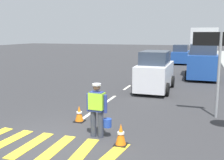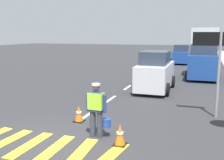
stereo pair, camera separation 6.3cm
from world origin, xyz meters
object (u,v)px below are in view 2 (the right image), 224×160
(road_worker, at_px, (97,108))
(traffic_cone_near, at_px, (120,135))
(traffic_cone_far, at_px, (79,114))
(car_outgoing_far, at_px, (182,55))
(lane_direction_sign, at_px, (213,54))
(car_outgoing_ahead, at_px, (155,72))
(delivery_truck, at_px, (204,55))

(road_worker, height_order, traffic_cone_near, road_worker)
(traffic_cone_far, xyz_separation_m, car_outgoing_far, (1.87, 21.06, 0.63))
(traffic_cone_near, relative_size, traffic_cone_far, 1.08)
(lane_direction_sign, distance_m, traffic_cone_far, 5.38)
(traffic_cone_far, bearing_deg, car_outgoing_ahead, 75.36)
(road_worker, height_order, car_outgoing_ahead, car_outgoing_ahead)
(road_worker, xyz_separation_m, traffic_cone_far, (-1.18, 1.16, -0.64))
(road_worker, distance_m, traffic_cone_near, 1.12)
(road_worker, xyz_separation_m, car_outgoing_far, (0.70, 22.21, -0.01))
(traffic_cone_far, bearing_deg, car_outgoing_far, 84.91)
(traffic_cone_far, distance_m, car_outgoing_ahead, 6.56)
(delivery_truck, relative_size, car_outgoing_far, 1.10)
(delivery_truck, bearing_deg, traffic_cone_near, -98.84)
(car_outgoing_far, bearing_deg, traffic_cone_far, -95.09)
(traffic_cone_near, relative_size, car_outgoing_far, 0.15)
(lane_direction_sign, xyz_separation_m, delivery_truck, (-0.35, 9.75, -0.80))
(road_worker, height_order, traffic_cone_far, road_worker)
(delivery_truck, distance_m, car_outgoing_ahead, 6.12)
(lane_direction_sign, height_order, traffic_cone_near, lane_direction_sign)
(road_worker, relative_size, traffic_cone_far, 2.81)
(road_worker, bearing_deg, lane_direction_sign, 44.95)
(traffic_cone_near, distance_m, car_outgoing_ahead, 7.90)
(lane_direction_sign, distance_m, traffic_cone_near, 4.88)
(road_worker, xyz_separation_m, delivery_truck, (2.94, 13.03, 0.68))
(road_worker, height_order, car_outgoing_far, car_outgoing_far)
(traffic_cone_near, relative_size, delivery_truck, 0.14)
(traffic_cone_near, bearing_deg, lane_direction_sign, 56.46)
(lane_direction_sign, distance_m, car_outgoing_ahead, 5.23)
(lane_direction_sign, xyz_separation_m, traffic_cone_near, (-2.44, -3.67, -2.09))
(delivery_truck, height_order, car_outgoing_ahead, delivery_truck)
(traffic_cone_near, bearing_deg, traffic_cone_far, 142.69)
(lane_direction_sign, relative_size, traffic_cone_near, 4.99)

